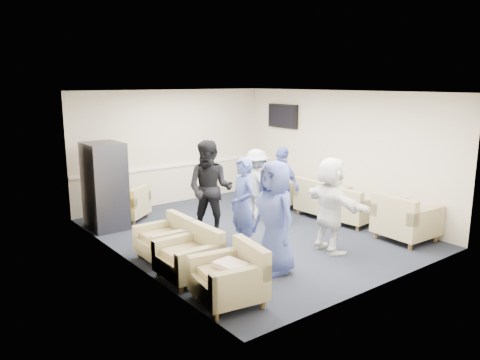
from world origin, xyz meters
TOP-DOWN VIEW (x-y plane):
  - floor at (0.00, 0.00)m, footprint 6.00×6.00m
  - ceiling at (0.00, 0.00)m, footprint 6.00×6.00m
  - back_wall at (0.00, 3.00)m, footprint 5.00×0.02m
  - front_wall at (0.00, -3.00)m, footprint 5.00×0.02m
  - left_wall at (-2.50, 0.00)m, footprint 0.02×6.00m
  - right_wall at (2.50, 0.00)m, footprint 0.02×6.00m
  - chair_rail at (0.00, 2.98)m, footprint 4.98×0.04m
  - tv at (2.44, 1.80)m, footprint 0.10×1.00m
  - armchair_left_near at (-2.02, -2.12)m, footprint 0.96×0.96m
  - armchair_left_mid at (-2.04, -1.13)m, footprint 0.81×0.81m
  - armchair_left_far at (-1.94, -0.19)m, footprint 0.77×0.77m
  - armchair_right_near at (1.96, -2.06)m, footprint 0.98×0.98m
  - armchair_right_midnear at (1.99, -0.82)m, footprint 0.91×0.91m
  - armchair_right_midfar at (1.96, 0.02)m, footprint 0.91×0.91m
  - armchair_right_far at (1.90, 1.12)m, footprint 0.92×0.92m
  - armchair_corner at (-1.51, 2.25)m, footprint 1.09×1.09m
  - vending_machine at (-2.09, 2.01)m, footprint 0.70×0.82m
  - backpack at (-1.70, -0.47)m, footprint 0.29×0.23m
  - pillow at (-2.03, -2.11)m, footprint 0.36×0.45m
  - person_front_left at (-0.88, -1.67)m, footprint 0.60×0.88m
  - person_mid_left at (-0.71, -0.65)m, footprint 0.45×0.63m
  - person_back_left at (-0.73, 0.32)m, footprint 1.10×1.13m
  - person_back_right at (0.71, 0.70)m, footprint 0.56×0.97m
  - person_mid_right at (0.92, 0.13)m, footprint 0.40×0.94m
  - person_front_right at (0.46, -1.60)m, footprint 0.74×1.59m

SIDE VIEW (x-z plane):
  - floor at x=0.00m, z-range 0.00..0.00m
  - backpack at x=-1.70m, z-range 0.01..0.46m
  - armchair_left_far at x=-1.94m, z-range 0.00..0.61m
  - armchair_corner at x=-1.51m, z-range 0.00..0.62m
  - armchair_left_mid at x=-2.04m, z-range 0.00..0.64m
  - armchair_left_near at x=-2.02m, z-range 0.00..0.67m
  - armchair_right_midnear at x=1.99m, z-range 0.00..0.67m
  - armchair_right_midfar at x=1.96m, z-range 0.00..0.71m
  - armchair_right_far at x=1.90m, z-range 0.00..0.72m
  - armchair_right_near at x=1.96m, z-range 0.00..0.75m
  - pillow at x=-2.03m, z-range 0.44..0.56m
  - person_back_right at x=0.71m, z-range 0.00..1.50m
  - person_mid_right at x=0.92m, z-range 0.00..1.60m
  - person_mid_left at x=-0.71m, z-range 0.00..1.64m
  - person_front_right at x=0.46m, z-range 0.00..1.65m
  - vending_machine at x=-2.09m, z-range 0.00..1.73m
  - person_front_left at x=-0.88m, z-range 0.00..1.74m
  - chair_rail at x=0.00m, z-range 0.87..0.93m
  - person_back_left at x=-0.73m, z-range 0.00..1.83m
  - back_wall at x=0.00m, z-range 0.00..2.70m
  - front_wall at x=0.00m, z-range 0.00..2.70m
  - left_wall at x=-2.50m, z-range 0.00..2.70m
  - right_wall at x=2.50m, z-range 0.00..2.70m
  - tv at x=2.44m, z-range 1.76..2.34m
  - ceiling at x=0.00m, z-range 2.70..2.70m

